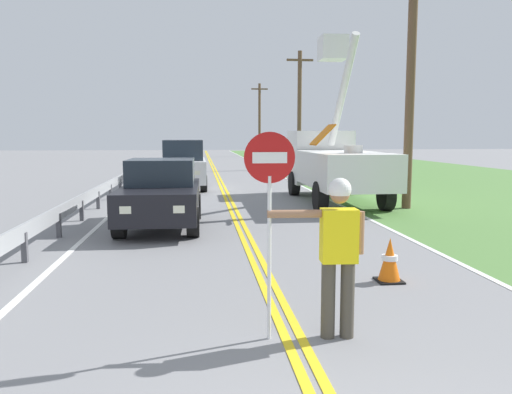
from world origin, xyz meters
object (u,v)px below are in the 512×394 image
Objects in this scene: flagger_worker at (338,247)px; traffic_cone_lead at (390,261)px; stop_sign_paddle at (269,189)px; utility_pole_mid at (299,108)px; utility_pole_far at (260,118)px; utility_pole_near at (411,80)px; oncoming_sedan_nearest at (161,194)px; utility_bucket_truck at (332,160)px; oncoming_suv_second at (184,164)px.

traffic_cone_lead is (1.43, 2.08, -0.71)m from flagger_worker.
utility_pole_mid reaches higher than stop_sign_paddle.
stop_sign_paddle is 0.29× the size of utility_pole_mid.
flagger_worker is 2.62m from traffic_cone_lead.
utility_pole_far is (5.97, 50.82, 2.45)m from stop_sign_paddle.
utility_pole_near is at bearing 63.25° from flagger_worker.
oncoming_sedan_nearest reaches higher than traffic_cone_lead.
utility_pole_mid is (5.31, 28.98, 3.10)m from flagger_worker.
flagger_worker is 7.75m from oncoming_sedan_nearest.
utility_pole_near is at bearing -48.88° from utility_bucket_truck.
flagger_worker is 12.41m from utility_bucket_truck.
oncoming_sedan_nearest is 0.52× the size of utility_pole_mid.
utility_pole_mid reaches higher than flagger_worker.
oncoming_suv_second is 35.06m from utility_pole_far.
utility_pole_near is 0.96× the size of utility_pole_mid.
oncoming_sedan_nearest is 23.24m from utility_pole_mid.
utility_pole_mid is (7.49, 12.27, 3.08)m from oncoming_suv_second.
stop_sign_paddle is 0.56× the size of oncoming_sedan_nearest.
traffic_cone_lead is at bearing -114.49° from utility_pole_near.
utility_pole_far is at bearing 84.16° from flagger_worker.
traffic_cone_lead is at bearing 55.58° from flagger_worker.
oncoming_sedan_nearest is (-1.71, 7.30, -0.88)m from stop_sign_paddle.
utility_pole_near reaches higher than oncoming_suv_second.
traffic_cone_lead is (-1.70, -9.92, -1.09)m from utility_bucket_truck.
utility_pole_far is at bearing 90.29° from utility_pole_mid.
oncoming_sedan_nearest is 0.90× the size of oncoming_suv_second.
utility_pole_far reaches higher than flagger_worker.
utility_pole_far is 11.36× the size of traffic_cone_lead.
traffic_cone_lead is at bearing -99.75° from utility_bucket_truck.
utility_pole_far is (7.38, 34.14, 3.10)m from oncoming_suv_second.
oncoming_suv_second is 10.32m from utility_pole_near.
utility_pole_near is at bearing -91.00° from utility_pole_mid.
utility_bucket_truck reaches higher than flagger_worker.
utility_pole_far is at bearing 89.69° from utility_pole_near.
utility_pole_far reaches higher than traffic_cone_lead.
utility_pole_near is (1.85, -2.12, 2.56)m from utility_bucket_truck.
oncoming_sedan_nearest is 8.48m from utility_pole_near.
utility_bucket_truck is at bearing -93.05° from utility_pole_far.
flagger_worker is 0.44× the size of oncoming_sedan_nearest.
oncoming_sedan_nearest is at bearing -109.80° from utility_pole_mid.
stop_sign_paddle is at bearing -76.83° from oncoming_sedan_nearest.
utility_bucket_truck reaches higher than stop_sign_paddle.
flagger_worker is 16.86m from oncoming_suv_second.
stop_sign_paddle is 0.34× the size of utility_bucket_truck.
utility_pole_mid is at bearing -89.71° from utility_pole_far.
utility_pole_mid is (2.18, 16.98, 2.72)m from utility_bucket_truck.
traffic_cone_lead is at bearing -53.43° from oncoming_sedan_nearest.
oncoming_suv_second is at bearing -121.40° from utility_pole_mid.
stop_sign_paddle is at bearing -108.06° from utility_bucket_truck.
utility_bucket_truck is 7.11m from oncoming_suv_second.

